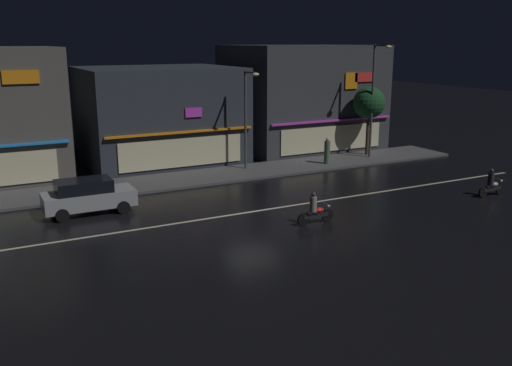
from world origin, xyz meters
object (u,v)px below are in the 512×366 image
at_px(streetlamp_west, 247,111).
at_px(pedestrian_on_sidewalk, 327,152).
at_px(parked_car_near_kerb, 88,196).
at_px(motorcycle_lead, 315,211).
at_px(streetlamp_mid, 374,92).
at_px(traffic_cone, 110,199).
at_px(motorcycle_following, 492,185).

distance_m(streetlamp_west, pedestrian_on_sidewalk, 6.27).
xyz_separation_m(parked_car_near_kerb, motorcycle_lead, (8.78, -6.52, -0.24)).
bearing_deg(pedestrian_on_sidewalk, streetlamp_mid, -27.78).
distance_m(streetlamp_west, traffic_cone, 10.83).
height_order(streetlamp_mid, traffic_cone, streetlamp_mid).
relative_size(streetlamp_west, motorcycle_following, 3.27).
relative_size(parked_car_near_kerb, motorcycle_lead, 2.26).
distance_m(pedestrian_on_sidewalk, traffic_cone, 15.28).
bearing_deg(pedestrian_on_sidewalk, streetlamp_west, 137.68).
bearing_deg(streetlamp_mid, streetlamp_west, 175.84).
relative_size(streetlamp_mid, traffic_cone, 14.14).
xyz_separation_m(pedestrian_on_sidewalk, traffic_cone, (-15.06, -2.51, -0.67)).
relative_size(motorcycle_following, traffic_cone, 3.45).
height_order(streetlamp_mid, parked_car_near_kerb, streetlamp_mid).
relative_size(pedestrian_on_sidewalk, motorcycle_following, 0.92).
bearing_deg(pedestrian_on_sidewalk, motorcycle_lead, -159.26).
distance_m(streetlamp_mid, motorcycle_lead, 15.99).
bearing_deg(streetlamp_mid, parked_car_near_kerb, -169.57).
bearing_deg(streetlamp_west, streetlamp_mid, -4.16).
height_order(pedestrian_on_sidewalk, parked_car_near_kerb, pedestrian_on_sidewalk).
height_order(streetlamp_mid, motorcycle_following, streetlamp_mid).
xyz_separation_m(motorcycle_lead, motorcycle_following, (11.04, -0.43, 0.00)).
distance_m(streetlamp_mid, pedestrian_on_sidewalk, 5.49).
relative_size(streetlamp_mid, motorcycle_following, 4.09).
height_order(streetlamp_west, motorcycle_following, streetlamp_west).
bearing_deg(streetlamp_mid, motorcycle_lead, -138.41).
distance_m(streetlamp_west, motorcycle_following, 14.83).
height_order(motorcycle_lead, traffic_cone, motorcycle_lead).
height_order(parked_car_near_kerb, motorcycle_lead, parked_car_near_kerb).
relative_size(pedestrian_on_sidewalk, motorcycle_lead, 0.92).
bearing_deg(traffic_cone, streetlamp_mid, 8.39).
distance_m(parked_car_near_kerb, motorcycle_lead, 10.94).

